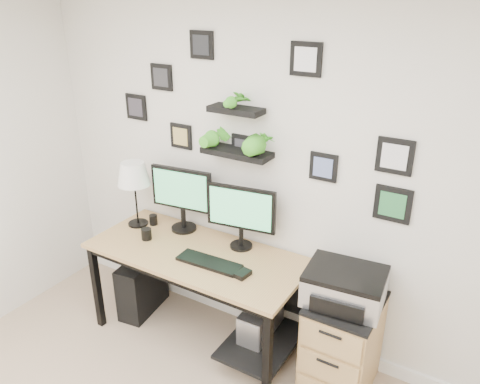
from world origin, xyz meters
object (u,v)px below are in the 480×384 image
Objects in this scene: table_lamp at (134,175)px; desk at (203,265)px; monitor_left at (182,195)px; pc_tower_black at (142,285)px; monitor_right at (241,212)px; file_cabinet at (342,344)px; mug at (146,234)px; printer at (345,286)px; pc_tower_grey at (261,330)px.

desk is at bearing -6.32° from table_lamp.
monitor_left is 1.10× the size of pc_tower_black.
desk is at bearing -30.79° from monitor_left.
table_lamp reaches higher than monitor_right.
monitor_right is (0.53, -0.00, -0.02)m from monitor_left.
desk is 1.10m from file_cabinet.
printer reaches higher than mug.
printer is at bearing -0.56° from table_lamp.
table_lamp is 1.77m from printer.
pc_tower_grey is (1.15, -0.03, -0.97)m from table_lamp.
monitor_left is at bearing 17.13° from table_lamp.
monitor_left is 1.00× the size of monitor_right.
mug is at bearing -31.11° from pc_tower_black.
file_cabinet is at bearing -5.45° from monitor_left.
monitor_left is 1.21× the size of pc_tower_grey.
monitor_left is 0.53m from monitor_right.
pc_tower_grey is 0.82m from printer.
monitor_left is 0.90m from pc_tower_black.
monitor_right is (0.21, 0.19, 0.41)m from desk.
table_lamp is at bearing 117.57° from pc_tower_black.
monitor_left reaches higher than desk.
pc_tower_black is (0.06, -0.08, -0.94)m from table_lamp.
monitor_left reaches higher than monitor_right.
monitor_left is at bearing 174.55° from file_cabinet.
table_lamp is at bearing 145.81° from mug.
printer is (1.50, 0.13, -0.01)m from mug.
table_lamp is at bearing 178.37° from pc_tower_grey.
monitor_left is 0.97× the size of table_lamp.
mug is 1.51m from printer.
desk is 0.50m from mug.
mug is 1.60m from file_cabinet.
file_cabinet is (1.52, 0.13, -0.46)m from mug.
monitor_right reaches higher than desk.
monitor_left is at bearing 169.38° from pc_tower_grey.
desk is 3.80× the size of pc_tower_grey.
file_cabinet reaches higher than pc_tower_grey.
monitor_left is at bearing 174.51° from printer.
printer is at bearing 3.26° from desk.
monitor_right is 0.76m from mug.
desk is 3.11× the size of printer.
table_lamp is 1.94m from file_cabinet.
table_lamp is 0.78× the size of file_cabinet.
file_cabinet is (1.06, 0.06, -0.29)m from desk.
monitor_right is 0.98× the size of table_lamp.
pc_tower_black is at bearing -167.14° from monitor_right.
monitor_right is at bearing 7.02° from table_lamp.
printer is (1.36, -0.13, -0.27)m from monitor_left.
mug is 0.17× the size of printer.
mug reaches higher than pc_tower_grey.
mug is 0.13× the size of file_cabinet.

